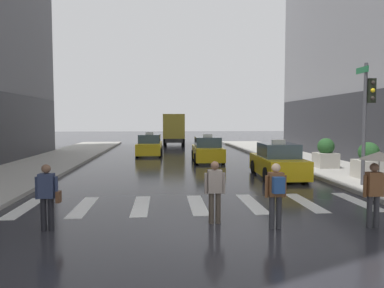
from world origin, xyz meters
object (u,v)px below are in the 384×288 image
object	(u,v)px
box_truck	(174,128)
pedestrian_with_backpack	(276,191)
taxi_second	(207,150)
taxi_third	(150,146)
planter_near_corner	(368,162)
pedestrian_with_umbrella	(377,168)
traffic_light_pole	(367,107)
pedestrian_plain_coat	(215,188)
taxi_lead	(278,162)
pedestrian_with_handbag	(47,193)
planter_mid_block	(326,154)

from	to	relation	value
box_truck	pedestrian_with_backpack	distance (m)	30.84
taxi_second	taxi_third	distance (m)	6.02
planter_near_corner	taxi_second	bearing A→B (deg)	127.02
taxi_third	pedestrian_with_umbrella	world-z (taller)	pedestrian_with_umbrella
box_truck	taxi_second	bearing A→B (deg)	-83.97
traffic_light_pole	pedestrian_with_backpack	distance (m)	7.50
taxi_third	pedestrian_plain_coat	xyz separation A→B (m)	(2.36, -18.73, 0.21)
taxi_lead	box_truck	xyz separation A→B (m)	(-4.21, 22.81, 1.13)
taxi_lead	planter_near_corner	distance (m)	3.95
box_truck	pedestrian_with_umbrella	world-z (taller)	box_truck
taxi_third	pedestrian_with_handbag	size ratio (longest dim) A/B	2.78
taxi_lead	pedestrian_with_umbrella	distance (m)	8.13
taxi_third	box_truck	bearing A→B (deg)	78.84
taxi_third	pedestrian_with_umbrella	bearing A→B (deg)	-71.85
pedestrian_with_handbag	pedestrian_plain_coat	world-z (taller)	same
pedestrian_with_handbag	planter_near_corner	distance (m)	13.51
pedestrian_plain_coat	planter_mid_block	world-z (taller)	planter_mid_block
taxi_second	pedestrian_with_umbrella	world-z (taller)	pedestrian_with_umbrella
pedestrian_with_backpack	pedestrian_plain_coat	world-z (taller)	same
pedestrian_with_backpack	pedestrian_with_handbag	world-z (taller)	same
taxi_lead	pedestrian_plain_coat	bearing A→B (deg)	-119.12
taxi_second	planter_mid_block	world-z (taller)	taxi_second
traffic_light_pole	pedestrian_with_handbag	xyz separation A→B (m)	(-10.85, -4.58, -2.32)
traffic_light_pole	planter_near_corner	distance (m)	3.13
taxi_third	pedestrian_with_backpack	distance (m)	19.70
taxi_lead	taxi_third	distance (m)	13.06
taxi_third	traffic_light_pole	bearing A→B (deg)	-57.99
taxi_lead	pedestrian_plain_coat	size ratio (longest dim) A/B	2.79
pedestrian_with_handbag	planter_mid_block	size ratio (longest dim) A/B	1.03
planter_near_corner	pedestrian_plain_coat	bearing A→B (deg)	-142.55
pedestrian_plain_coat	planter_mid_block	size ratio (longest dim) A/B	1.03
traffic_light_pole	planter_mid_block	world-z (taller)	traffic_light_pole
taxi_third	pedestrian_with_handbag	distance (m)	19.10
pedestrian_with_handbag	planter_mid_block	distance (m)	15.25
pedestrian_with_umbrella	pedestrian_with_backpack	size ratio (longest dim) A/B	1.18
pedestrian_with_backpack	pedestrian_with_handbag	distance (m)	5.65
pedestrian_with_umbrella	pedestrian_with_handbag	bearing A→B (deg)	177.02
taxi_second	planter_mid_block	distance (m)	7.52
planter_mid_block	pedestrian_plain_coat	bearing A→B (deg)	-128.17
pedestrian_with_umbrella	pedestrian_plain_coat	xyz separation A→B (m)	(-4.01, 0.71, -0.58)
taxi_lead	taxi_second	bearing A→B (deg)	110.30
pedestrian_plain_coat	planter_near_corner	bearing A→B (deg)	37.45
taxi_third	pedestrian_with_umbrella	xyz separation A→B (m)	(6.37, -19.44, 0.79)
taxi_lead	taxi_second	xyz separation A→B (m)	(-2.52, 6.81, 0.00)
box_truck	taxi_lead	bearing A→B (deg)	-79.54
traffic_light_pole	taxi_lead	distance (m)	4.74
traffic_light_pole	taxi_third	bearing A→B (deg)	122.01
taxi_third	pedestrian_plain_coat	size ratio (longest dim) A/B	2.78
taxi_third	taxi_second	bearing A→B (deg)	-48.94
taxi_lead	taxi_third	size ratio (longest dim) A/B	1.00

